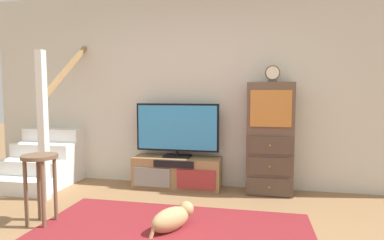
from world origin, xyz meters
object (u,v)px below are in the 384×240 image
media_console (177,173)px  dog (173,218)px  television (177,129)px  bar_stool_near (40,173)px  side_cabinet (270,139)px  desk_clock (273,74)px

media_console → dog: (0.30, -1.32, -0.09)m
television → bar_stool_near: (-1.01, -1.47, -0.29)m
television → bar_stool_near: television is taller
side_cabinet → bar_stool_near: size_ratio=2.06×
media_console → desk_clock: desk_clock is taller
side_cabinet → bar_stool_near: 2.68m
bar_stool_near → dog: bar_stool_near is taller
desk_clock → side_cabinet: bearing=140.8°
side_cabinet → television: bearing=179.4°
media_console → television: bearing=90.0°
media_console → side_cabinet: bearing=0.5°
media_console → side_cabinet: size_ratio=0.84×
media_console → desk_clock: (1.24, -0.00, 1.32)m
television → media_console: bearing=-90.0°
desk_clock → dog: size_ratio=0.43×
side_cabinet → dog: side_cabinet is taller
media_console → television: television is taller
side_cabinet → dog: size_ratio=2.91×
media_console → side_cabinet: side_cabinet is taller
television → desk_clock: bearing=-1.3°
television → dog: bearing=-77.6°
television → side_cabinet: bearing=-0.6°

